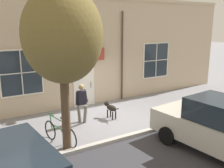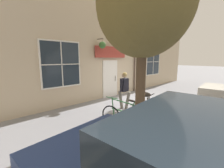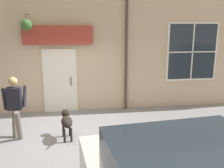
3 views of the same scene
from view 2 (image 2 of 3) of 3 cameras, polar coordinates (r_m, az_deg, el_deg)
The scene contains 7 objects.
ground_plane at distance 7.68m, azimuth 12.11°, elevation -7.18°, with size 90.00×90.00×0.00m, color gray.
storefront_facade at distance 8.89m, azimuth -0.09°, elevation 12.54°, with size 0.95×18.00×5.29m.
pedestrian_walking at distance 6.56m, azimuth 4.70°, elevation -1.20°, with size 0.56×0.55×1.63m.
dog_on_leash at distance 7.54m, azimuth 12.06°, elevation -3.82°, with size 0.99×0.35×0.70m.
street_tree_by_curb at distance 4.46m, azimuth 11.83°, elevation 27.57°, with size 2.64×2.37×5.11m.
leaning_bicycle at distance 4.86m, azimuth 5.22°, elevation -12.37°, with size 1.67×0.57×1.00m.
fire_hydrant at distance 3.78m, azimuth 0.62°, elevation -18.82°, with size 0.34×0.20×0.77m.
Camera 2 is at (4.08, -6.13, 2.20)m, focal length 24.00 mm.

